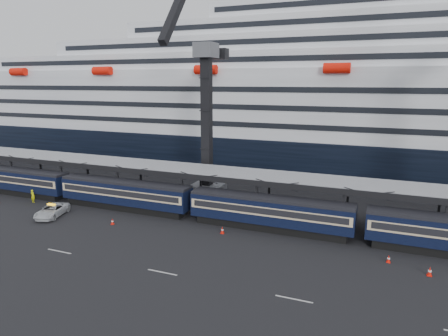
{
  "coord_description": "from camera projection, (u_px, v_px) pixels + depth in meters",
  "views": [
    {
      "loc": [
        3.64,
        -32.59,
        16.9
      ],
      "look_at": [
        -13.68,
        10.0,
        6.84
      ],
      "focal_mm": 32.0,
      "sensor_mm": 36.0,
      "label": 1
    }
  ],
  "objects": [
    {
      "name": "ground",
      "position": [
        327.0,
        281.0,
        34.44
      ],
      "size": [
        260.0,
        260.0,
        0.0
      ],
      "primitive_type": "plane",
      "color": "black",
      "rests_on": "ground"
    },
    {
      "name": "train",
      "position": [
        298.0,
        215.0,
        44.73
      ],
      "size": [
        133.05,
        3.0,
        4.05
      ],
      "color": "black",
      "rests_on": "ground"
    },
    {
      "name": "canopy",
      "position": [
        347.0,
        184.0,
        45.99
      ],
      "size": [
        130.0,
        6.25,
        5.53
      ],
      "color": "gray",
      "rests_on": "ground"
    },
    {
      "name": "cruise_ship",
      "position": [
        360.0,
        106.0,
        73.82
      ],
      "size": [
        214.09,
        28.84,
        34.0
      ],
      "color": "black",
      "rests_on": "ground"
    },
    {
      "name": "crane_dark_near",
      "position": [
        205.0,
        117.0,
        56.08
      ],
      "size": [
        4.5,
        17.75,
        35.08
      ],
      "color": "#4C4E53",
      "rests_on": "ground"
    },
    {
      "name": "pickup_truck",
      "position": [
        52.0,
        211.0,
        50.7
      ],
      "size": [
        3.89,
        5.95,
        1.52
      ],
      "primitive_type": "imported",
      "rotation": [
        0.0,
        0.0,
        0.27
      ],
      "color": "silver",
      "rests_on": "ground"
    },
    {
      "name": "worker",
      "position": [
        33.0,
        196.0,
        56.47
      ],
      "size": [
        0.73,
        0.52,
        1.89
      ],
      "primitive_type": "imported",
      "rotation": [
        0.0,
        0.0,
        3.04
      ],
      "color": "#D5DC0B",
      "rests_on": "ground"
    },
    {
      "name": "traffic_cone_b",
      "position": [
        112.0,
        221.0,
        47.96
      ],
      "size": [
        0.37,
        0.37,
        0.73
      ],
      "color": "#FB1607",
      "rests_on": "ground"
    },
    {
      "name": "traffic_cone_c",
      "position": [
        222.0,
        230.0,
        45.11
      ],
      "size": [
        0.4,
        0.4,
        0.8
      ],
      "color": "#FB1607",
      "rests_on": "ground"
    },
    {
      "name": "traffic_cone_d",
      "position": [
        430.0,
        271.0,
        35.28
      ],
      "size": [
        0.42,
        0.42,
        0.85
      ],
      "color": "#FB1607",
      "rests_on": "ground"
    },
    {
      "name": "traffic_cone_e",
      "position": [
        389.0,
        259.0,
        37.89
      ],
      "size": [
        0.38,
        0.38,
        0.76
      ],
      "color": "#FB1607",
      "rests_on": "ground"
    }
  ]
}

